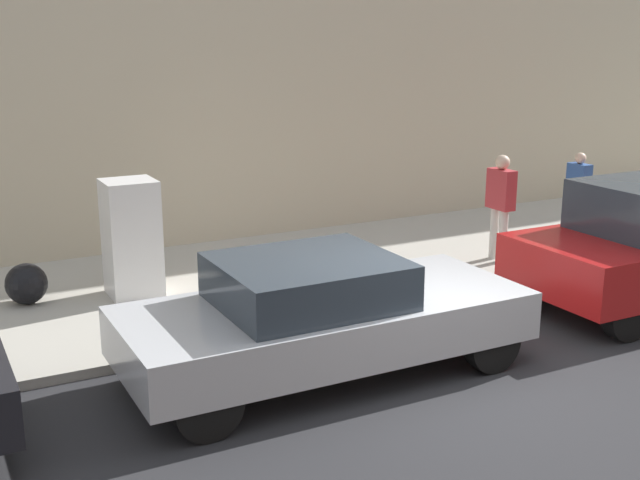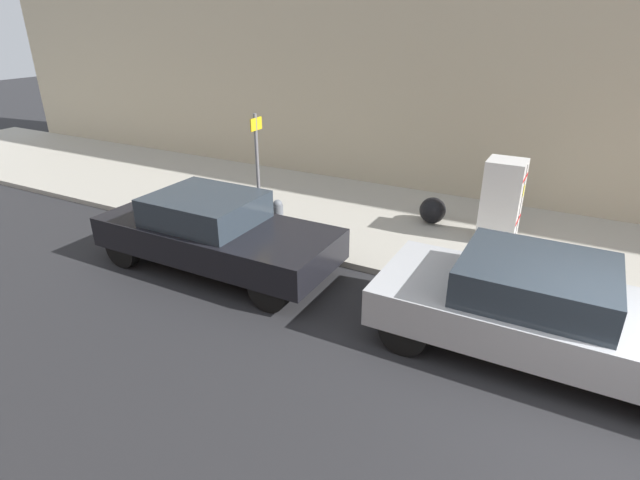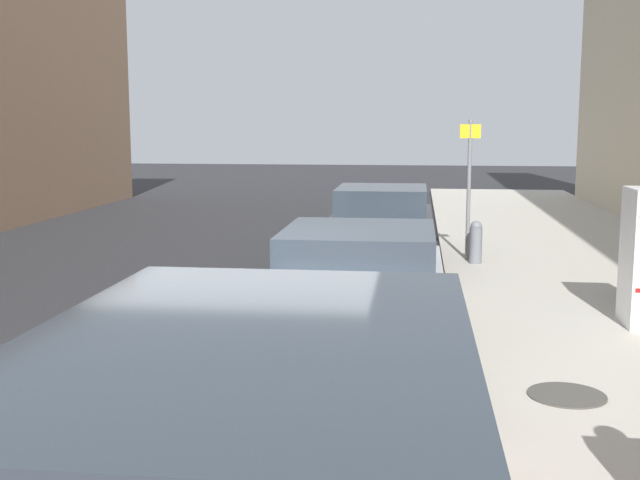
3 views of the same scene
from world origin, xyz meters
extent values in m
plane|color=#28282B|center=(0.00, 0.00, 0.00)|extent=(80.00, 80.00, 0.00)
cube|color=#B2ADA0|center=(-4.46, 0.00, 0.06)|extent=(4.72, 44.00, 0.12)
cube|color=white|center=(-4.49, -2.31, 0.96)|extent=(0.70, 0.72, 1.67)
cube|color=black|center=(-4.49, -1.94, 0.96)|extent=(0.01, 0.01, 1.58)
cube|color=yellow|center=(-4.58, -1.94, 1.20)|extent=(0.16, 0.01, 0.22)
cube|color=red|center=(-4.49, -1.94, 1.49)|extent=(0.63, 0.01, 0.05)
cube|color=red|center=(-4.49, -1.94, 0.62)|extent=(0.63, 0.01, 0.05)
cylinder|color=slate|center=(-2.53, -6.77, 1.36)|extent=(0.07, 0.07, 2.48)
cube|color=yellow|center=(-2.53, -6.75, 2.40)|extent=(0.36, 0.02, 0.24)
cylinder|color=slate|center=(-2.65, -6.40, 0.44)|extent=(0.22, 0.22, 0.62)
sphere|color=slate|center=(-2.65, -6.40, 0.77)|extent=(0.20, 0.20, 0.20)
sphere|color=black|center=(-4.77, -3.74, 0.41)|extent=(0.57, 0.57, 0.57)
cube|color=black|center=(-0.99, -6.64, 0.62)|extent=(1.81, 4.46, 0.55)
cube|color=#2D3842|center=(-0.99, -6.87, 1.15)|extent=(1.59, 1.87, 0.50)
cylinder|color=black|center=(-1.77, -5.01, 0.35)|extent=(0.22, 0.70, 0.70)
cylinder|color=black|center=(-0.22, -5.01, 0.35)|extent=(0.22, 0.70, 0.70)
cylinder|color=black|center=(-1.77, -8.27, 0.35)|extent=(0.22, 0.70, 0.70)
cylinder|color=black|center=(-0.22, -8.27, 0.35)|extent=(0.22, 0.70, 0.70)
cube|color=silver|center=(-0.99, -1.05, 0.62)|extent=(1.90, 4.61, 0.55)
cube|color=#2D3842|center=(-0.99, -1.28, 1.14)|extent=(1.67, 1.94, 0.50)
cylinder|color=black|center=(-1.81, -2.76, 0.34)|extent=(0.22, 0.68, 0.68)
cylinder|color=black|center=(-0.17, -2.76, 0.34)|extent=(0.22, 0.68, 0.68)
camera|label=1|loc=(6.49, -5.05, 3.78)|focal=45.00mm
camera|label=2|loc=(5.44, -1.06, 4.30)|focal=28.00mm
camera|label=3|loc=(-1.64, 7.58, 2.58)|focal=45.00mm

